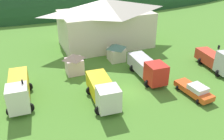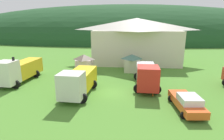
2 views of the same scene
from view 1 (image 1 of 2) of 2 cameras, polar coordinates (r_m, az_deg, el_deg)
name	(u,v)px [view 1 (image 1 of 2)]	position (r m, az deg, el deg)	size (l,w,h in m)	color
ground_plane	(129,92)	(31.26, 4.19, -5.26)	(200.00, 200.00, 0.00)	#4C842D
forested_hill_backdrop	(49,1)	(93.84, -15.00, 15.83)	(177.34, 60.00, 31.03)	#1E4723
depot_building	(105,22)	(45.55, -1.65, 11.60)	(18.03, 10.99, 8.92)	beige
play_shed_cream	(116,52)	(39.42, 1.08, 4.40)	(2.74, 2.81, 2.96)	beige
play_shed_pink	(74,63)	(35.46, -9.19, 1.58)	(2.67, 2.47, 3.19)	beige
heavy_rig_striped	(19,90)	(30.37, -21.79, -4.45)	(3.34, 8.21, 3.52)	silver
flatbed_truck_yellow	(103,91)	(28.22, -2.19, -5.02)	(3.60, 7.54, 3.26)	silver
crane_truck_red	(148,68)	(33.98, 8.73, 0.52)	(3.47, 8.35, 3.29)	red
tow_truck_silver	(217,60)	(39.33, 24.33, 2.23)	(3.57, 7.63, 3.67)	silver
service_pickup_orange	(194,90)	(31.75, 19.45, -4.60)	(2.68, 5.52, 1.66)	#E85721
traffic_light_west	(24,92)	(28.36, -20.62, -4.96)	(0.20, 0.32, 3.97)	#4C4C51
traffic_light_east	(217,55)	(39.01, 24.23, 3.30)	(0.20, 0.32, 4.14)	#4C4C51
traffic_cone_near_pickup	(161,87)	(32.93, 11.78, -4.01)	(0.36, 0.36, 0.56)	orange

